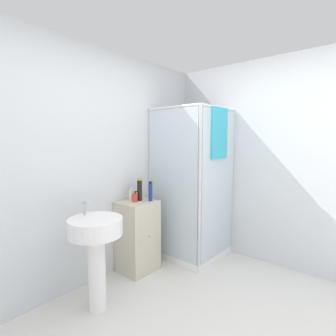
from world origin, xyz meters
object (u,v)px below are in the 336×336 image
object	(u,v)px
sink	(96,242)
soap_dispenser	(135,198)
lotion_bottle_white	(131,196)
shampoo_bottle_tall_black	(140,190)
shampoo_bottle_blue	(150,191)

from	to	relation	value
sink	soap_dispenser	size ratio (longest dim) A/B	7.63
soap_dispenser	lotion_bottle_white	xyz separation A→B (m)	(-0.01, 0.06, 0.01)
soap_dispenser	lotion_bottle_white	distance (m)	0.07
sink	shampoo_bottle_tall_black	size ratio (longest dim) A/B	3.71
sink	soap_dispenser	distance (m)	0.78
shampoo_bottle_tall_black	lotion_bottle_white	bearing A→B (deg)	148.12
soap_dispenser	shampoo_bottle_blue	xyz separation A→B (m)	(0.15, -0.09, 0.06)
soap_dispenser	shampoo_bottle_tall_black	world-z (taller)	shampoo_bottle_tall_black
sink	lotion_bottle_white	bearing A→B (deg)	24.05
lotion_bottle_white	sink	bearing A→B (deg)	-155.95
sink	shampoo_bottle_blue	bearing A→B (deg)	10.04
sink	shampoo_bottle_blue	xyz separation A→B (m)	(0.85, 0.15, 0.31)
soap_dispenser	lotion_bottle_white	size ratio (longest dim) A/B	0.81
shampoo_bottle_tall_black	lotion_bottle_white	xyz separation A→B (m)	(-0.09, 0.05, -0.06)
soap_dispenser	shampoo_bottle_blue	size ratio (longest dim) A/B	0.56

